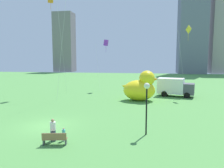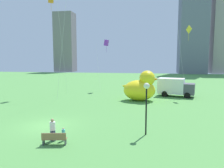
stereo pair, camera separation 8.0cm
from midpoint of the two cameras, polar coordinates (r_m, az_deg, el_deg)
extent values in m
plane|color=#509044|center=(20.56, -16.56, -10.43)|extent=(140.00, 140.00, 0.00)
cube|color=olive|center=(16.01, -14.77, -13.79)|extent=(1.74, 0.74, 0.06)
cube|color=olive|center=(15.75, -14.98, -13.17)|extent=(1.67, 0.36, 0.45)
cube|color=#47474C|center=(16.29, -17.44, -14.37)|extent=(0.14, 0.38, 0.39)
cube|color=#47474C|center=(15.93, -12.00, -14.69)|extent=(0.14, 0.38, 0.39)
cylinder|color=#38476B|center=(16.75, -15.51, -12.93)|extent=(0.19, 0.19, 0.81)
cylinder|color=#38476B|center=(16.66, -14.86, -13.01)|extent=(0.19, 0.19, 0.81)
cylinder|color=white|center=(16.48, -15.26, -10.64)|extent=(0.41, 0.41, 0.61)
sphere|color=#A87C5B|center=(16.36, -15.31, -9.22)|extent=(0.24, 0.24, 0.24)
cylinder|color=silver|center=(16.64, -12.72, -13.60)|extent=(0.11, 0.11, 0.48)
cylinder|color=silver|center=(16.59, -12.32, -13.64)|extent=(0.11, 0.11, 0.48)
cylinder|color=#4CBFC6|center=(16.48, -12.56, -12.26)|extent=(0.24, 0.24, 0.36)
sphere|color=#D8AD8C|center=(16.40, -12.58, -11.43)|extent=(0.14, 0.14, 0.14)
ellipsoid|color=yellow|center=(31.00, 7.29, -1.66)|extent=(4.49, 3.32, 2.93)
sphere|color=yellow|center=(30.78, 9.34, 1.49)|extent=(2.19, 2.19, 2.19)
cone|color=orange|center=(30.80, 11.16, 1.26)|extent=(0.98, 0.98, 0.98)
cone|color=yellow|center=(31.06, 3.70, -0.69)|extent=(1.34, 1.17, 1.41)
cylinder|color=black|center=(17.21, 9.12, -7.22)|extent=(0.12, 0.12, 3.70)
sphere|color=#EAEACC|center=(16.84, 9.25, -0.49)|extent=(0.46, 0.46, 0.46)
cube|color=white|center=(35.55, 15.36, -0.46)|extent=(4.40, 3.19, 2.40)
cube|color=#4C4C56|center=(35.33, 19.76, -1.25)|extent=(2.05, 2.61, 1.68)
cylinder|color=black|center=(35.46, 19.39, -2.58)|extent=(1.46, 2.55, 0.90)
cylinder|color=black|center=(35.84, 14.02, -2.30)|extent=(1.46, 2.55, 0.90)
cube|color=gray|center=(101.10, -12.23, 10.63)|extent=(8.48, 6.89, 26.04)
cube|color=slate|center=(93.08, 20.65, 15.40)|extent=(10.24, 9.53, 41.20)
cube|color=#9E938C|center=(98.25, 27.38, 13.61)|extent=(8.68, 7.42, 37.82)
cylinder|color=silver|center=(34.91, 18.02, 5.15)|extent=(1.35, 1.88, 10.38)
cube|color=yellow|center=(35.97, 19.66, 13.41)|extent=(0.71, 1.12, 1.27)
cylinder|color=yellow|center=(35.87, 19.61, 11.99)|extent=(0.04, 0.04, 1.60)
cylinder|color=silver|center=(37.08, -12.90, 9.32)|extent=(0.04, 3.49, 15.48)
cylinder|color=orange|center=(38.70, -15.70, 19.36)|extent=(0.04, 0.04, 1.60)
cylinder|color=silver|center=(31.15, -12.89, 10.70)|extent=(2.35, 0.62, 16.41)
cylinder|color=silver|center=(40.50, -3.60, 4.58)|extent=(1.50, 2.85, 8.88)
cube|color=purple|center=(41.01, -1.45, 10.82)|extent=(0.95, 0.84, 1.19)
cylinder|color=purple|center=(40.95, -1.45, 9.56)|extent=(0.04, 0.04, 1.60)
camera|label=1|loc=(0.04, -89.90, 0.01)|focal=34.69mm
camera|label=2|loc=(0.04, 90.10, -0.01)|focal=34.69mm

